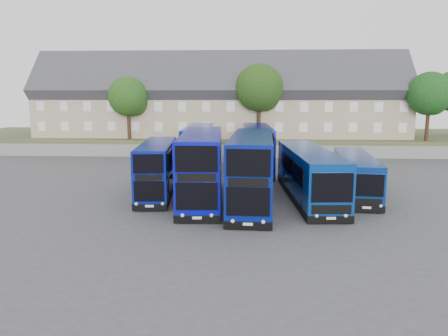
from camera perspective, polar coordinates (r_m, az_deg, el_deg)
ground at (r=29.24m, az=1.85°, el=-5.32°), size 120.00×120.00×0.00m
retaining_wall at (r=52.69m, az=2.39°, el=2.22°), size 70.00×0.40×1.50m
earth_bank at (r=62.59m, az=2.49°, el=3.63°), size 80.00×20.00×2.00m
terrace_row at (r=58.36m, az=-0.48°, el=8.71°), size 48.00×10.40×11.20m
dd_front_left at (r=33.14m, az=-8.72°, el=-0.24°), size 3.17×10.04×3.92m
dd_front_mid at (r=31.14m, az=-2.94°, el=0.05°), size 3.43×12.24×4.81m
dd_front_right at (r=29.86m, az=3.62°, el=-0.41°), size 3.25×12.11×4.77m
dd_rear_left at (r=44.29m, az=-3.40°, el=2.57°), size 2.65×10.85×4.29m
dd_rear_right at (r=42.98m, az=4.38°, el=2.43°), size 2.94×11.21×4.42m
coach_east_a at (r=32.21m, az=11.03°, el=-0.90°), size 3.60×13.24×3.58m
coach_east_b at (r=34.38m, az=16.78°, el=-0.97°), size 3.38×11.10×2.99m
tree_west at (r=55.25m, az=-12.25°, el=8.91°), size 4.80×4.80×7.65m
tree_mid at (r=53.87m, az=4.78°, el=10.16°), size 5.76×5.76×9.18m
tree_east at (r=57.55m, az=25.35°, el=8.57°), size 5.12×5.12×8.16m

